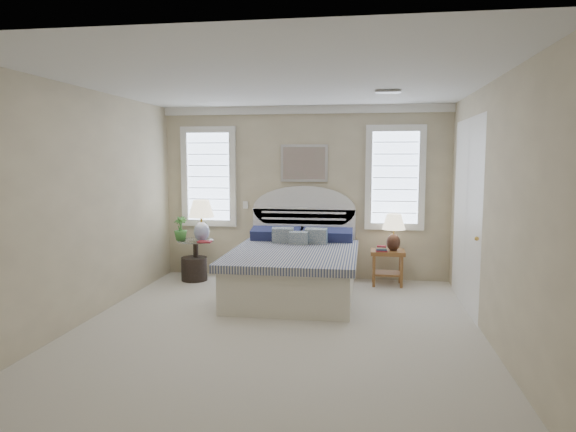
{
  "coord_description": "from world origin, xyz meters",
  "views": [
    {
      "loc": [
        0.95,
        -5.53,
        1.9
      ],
      "look_at": [
        -0.03,
        1.0,
        1.15
      ],
      "focal_mm": 32.0,
      "sensor_mm": 36.0,
      "label": 1
    }
  ],
  "objects_px": {
    "bed": "(295,267)",
    "floor_pot": "(194,269)",
    "side_table_left": "(196,255)",
    "lamp_left": "(201,216)",
    "nightstand_right": "(388,260)",
    "lamp_right": "(394,228)"
  },
  "relations": [
    {
      "from": "floor_pot",
      "to": "side_table_left",
      "type": "bearing_deg",
      "value": 68.54
    },
    {
      "from": "floor_pot",
      "to": "lamp_left",
      "type": "height_order",
      "value": "lamp_left"
    },
    {
      "from": "nightstand_right",
      "to": "floor_pot",
      "type": "distance_m",
      "value": 2.98
    },
    {
      "from": "lamp_left",
      "to": "lamp_right",
      "type": "xyz_separation_m",
      "value": [
        2.91,
        0.15,
        -0.15
      ]
    },
    {
      "from": "bed",
      "to": "side_table_left",
      "type": "xyz_separation_m",
      "value": [
        -1.65,
        0.59,
        0.0
      ]
    },
    {
      "from": "side_table_left",
      "to": "lamp_left",
      "type": "height_order",
      "value": "lamp_left"
    },
    {
      "from": "bed",
      "to": "lamp_left",
      "type": "distance_m",
      "value": 1.74
    },
    {
      "from": "lamp_left",
      "to": "bed",
      "type": "bearing_deg",
      "value": -19.21
    },
    {
      "from": "side_table_left",
      "to": "lamp_right",
      "type": "height_order",
      "value": "lamp_right"
    },
    {
      "from": "nightstand_right",
      "to": "floor_pot",
      "type": "bearing_deg",
      "value": -177.3
    },
    {
      "from": "bed",
      "to": "lamp_right",
      "type": "bearing_deg",
      "value": 26.24
    },
    {
      "from": "side_table_left",
      "to": "nightstand_right",
      "type": "height_order",
      "value": "side_table_left"
    },
    {
      "from": "side_table_left",
      "to": "lamp_right",
      "type": "xyz_separation_m",
      "value": [
        3.03,
        0.09,
        0.48
      ]
    },
    {
      "from": "bed",
      "to": "floor_pot",
      "type": "bearing_deg",
      "value": 161.65
    },
    {
      "from": "bed",
      "to": "side_table_left",
      "type": "bearing_deg",
      "value": 160.26
    },
    {
      "from": "floor_pot",
      "to": "lamp_left",
      "type": "bearing_deg",
      "value": -8.34
    },
    {
      "from": "nightstand_right",
      "to": "lamp_right",
      "type": "bearing_deg",
      "value": -8.95
    },
    {
      "from": "floor_pot",
      "to": "lamp_left",
      "type": "xyz_separation_m",
      "value": [
        0.14,
        -0.02,
        0.84
      ]
    },
    {
      "from": "nightstand_right",
      "to": "side_table_left",
      "type": "bearing_deg",
      "value": -178.06
    },
    {
      "from": "lamp_left",
      "to": "lamp_right",
      "type": "relative_size",
      "value": 1.16
    },
    {
      "from": "side_table_left",
      "to": "nightstand_right",
      "type": "xyz_separation_m",
      "value": [
        2.95,
        0.1,
        -0.0
      ]
    },
    {
      "from": "floor_pot",
      "to": "lamp_right",
      "type": "distance_m",
      "value": 3.12
    }
  ]
}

